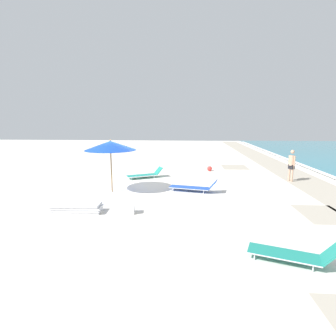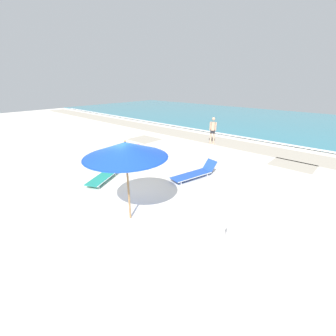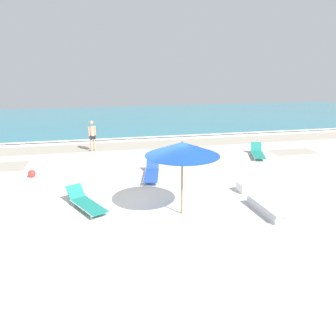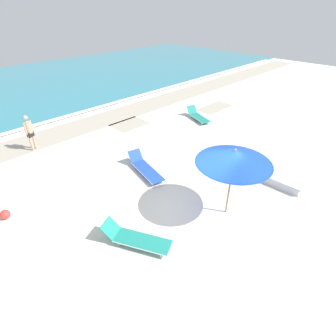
{
  "view_description": "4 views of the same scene",
  "coord_description": "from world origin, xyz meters",
  "px_view_note": "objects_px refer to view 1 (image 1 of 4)",
  "views": [
    {
      "loc": [
        12.98,
        2.52,
        3.4
      ],
      "look_at": [
        0.31,
        1.69,
        1.05
      ],
      "focal_mm": 28.0,
      "sensor_mm": 36.0,
      "label": 1
    },
    {
      "loc": [
        5.95,
        -4.58,
        4.02
      ],
      "look_at": [
        0.7,
        1.26,
        0.93
      ],
      "focal_mm": 24.0,
      "sensor_mm": 36.0,
      "label": 2
    },
    {
      "loc": [
        -1.54,
        -10.57,
        4.68
      ],
      "look_at": [
        1.03,
        0.91,
        1.04
      ],
      "focal_mm": 35.0,
      "sensor_mm": 36.0,
      "label": 3
    },
    {
      "loc": [
        -5.23,
        -4.35,
        6.22
      ],
      "look_at": [
        0.9,
        1.73,
        0.7
      ],
      "focal_mm": 28.0,
      "sensor_mm": 36.0,
      "label": 4
    }
  ],
  "objects_px": {
    "beachgoer_wading_adult": "(292,164)",
    "beach_ball": "(210,169)",
    "sun_lounger_under_umbrella": "(293,254)",
    "lounger_stack": "(76,208)",
    "sun_lounger_beside_umbrella": "(145,174)",
    "beach_umbrella": "(110,146)",
    "sun_lounger_near_water_left": "(194,187)",
    "cooler_box": "(128,209)"
  },
  "relations": [
    {
      "from": "beachgoer_wading_adult",
      "to": "beach_ball",
      "type": "xyz_separation_m",
      "value": [
        -2.68,
        -4.25,
        -0.84
      ]
    },
    {
      "from": "beach_ball",
      "to": "cooler_box",
      "type": "height_order",
      "value": "cooler_box"
    },
    {
      "from": "beach_ball",
      "to": "beachgoer_wading_adult",
      "type": "bearing_deg",
      "value": 57.72
    },
    {
      "from": "cooler_box",
      "to": "beach_ball",
      "type": "bearing_deg",
      "value": 58.78
    },
    {
      "from": "beach_umbrella",
      "to": "beachgoer_wading_adult",
      "type": "height_order",
      "value": "beach_umbrella"
    },
    {
      "from": "beach_ball",
      "to": "beach_umbrella",
      "type": "bearing_deg",
      "value": -42.86
    },
    {
      "from": "beach_umbrella",
      "to": "sun_lounger_under_umbrella",
      "type": "xyz_separation_m",
      "value": [
        5.9,
        6.08,
        -1.99
      ]
    },
    {
      "from": "sun_lounger_under_umbrella",
      "to": "beach_ball",
      "type": "relative_size",
      "value": 6.38
    },
    {
      "from": "lounger_stack",
      "to": "sun_lounger_beside_umbrella",
      "type": "relative_size",
      "value": 0.89
    },
    {
      "from": "cooler_box",
      "to": "sun_lounger_near_water_left",
      "type": "bearing_deg",
      "value": 44.43
    },
    {
      "from": "beachgoer_wading_adult",
      "to": "sun_lounger_beside_umbrella",
      "type": "bearing_deg",
      "value": -116.49
    },
    {
      "from": "beach_umbrella",
      "to": "cooler_box",
      "type": "xyz_separation_m",
      "value": [
        2.84,
        1.38,
        -2.03
      ]
    },
    {
      "from": "beach_umbrella",
      "to": "beach_ball",
      "type": "distance_m",
      "value": 7.79
    },
    {
      "from": "sun_lounger_beside_umbrella",
      "to": "beachgoer_wading_adult",
      "type": "relative_size",
      "value": 1.22
    },
    {
      "from": "lounger_stack",
      "to": "cooler_box",
      "type": "relative_size",
      "value": 3.57
    },
    {
      "from": "beachgoer_wading_adult",
      "to": "beach_ball",
      "type": "distance_m",
      "value": 5.09
    },
    {
      "from": "beach_umbrella",
      "to": "cooler_box",
      "type": "distance_m",
      "value": 3.75
    },
    {
      "from": "lounger_stack",
      "to": "beachgoer_wading_adult",
      "type": "xyz_separation_m",
      "value": [
        -5.67,
        9.91,
        0.84
      ]
    },
    {
      "from": "cooler_box",
      "to": "sun_lounger_under_umbrella",
      "type": "bearing_deg",
      "value": -40.14
    },
    {
      "from": "sun_lounger_under_umbrella",
      "to": "sun_lounger_beside_umbrella",
      "type": "distance_m",
      "value": 10.28
    },
    {
      "from": "lounger_stack",
      "to": "beach_ball",
      "type": "height_order",
      "value": "same"
    },
    {
      "from": "lounger_stack",
      "to": "cooler_box",
      "type": "height_order",
      "value": "cooler_box"
    },
    {
      "from": "beach_umbrella",
      "to": "sun_lounger_beside_umbrella",
      "type": "xyz_separation_m",
      "value": [
        -3.11,
        1.13,
        -2.0
      ]
    },
    {
      "from": "lounger_stack",
      "to": "sun_lounger_under_umbrella",
      "type": "height_order",
      "value": "sun_lounger_under_umbrella"
    },
    {
      "from": "sun_lounger_beside_umbrella",
      "to": "cooler_box",
      "type": "relative_size",
      "value": 3.99
    },
    {
      "from": "sun_lounger_under_umbrella",
      "to": "cooler_box",
      "type": "distance_m",
      "value": 5.61
    },
    {
      "from": "beach_umbrella",
      "to": "sun_lounger_under_umbrella",
      "type": "relative_size",
      "value": 1.21
    },
    {
      "from": "sun_lounger_beside_umbrella",
      "to": "sun_lounger_near_water_left",
      "type": "height_order",
      "value": "sun_lounger_near_water_left"
    },
    {
      "from": "sun_lounger_under_umbrella",
      "to": "beachgoer_wading_adult",
      "type": "relative_size",
      "value": 1.17
    },
    {
      "from": "beach_umbrella",
      "to": "sun_lounger_under_umbrella",
      "type": "height_order",
      "value": "beach_umbrella"
    },
    {
      "from": "lounger_stack",
      "to": "sun_lounger_beside_umbrella",
      "type": "distance_m",
      "value": 6.19
    },
    {
      "from": "sun_lounger_near_water_left",
      "to": "lounger_stack",
      "type": "bearing_deg",
      "value": -41.64
    },
    {
      "from": "sun_lounger_near_water_left",
      "to": "cooler_box",
      "type": "height_order",
      "value": "sun_lounger_near_water_left"
    },
    {
      "from": "sun_lounger_beside_umbrella",
      "to": "sun_lounger_near_water_left",
      "type": "distance_m",
      "value": 3.92
    },
    {
      "from": "sun_lounger_beside_umbrella",
      "to": "lounger_stack",
      "type": "bearing_deg",
      "value": -42.29
    },
    {
      "from": "beach_umbrella",
      "to": "beach_ball",
      "type": "xyz_separation_m",
      "value": [
        -5.51,
        5.11,
        -2.05
      ]
    },
    {
      "from": "beach_umbrella",
      "to": "sun_lounger_beside_umbrella",
      "type": "distance_m",
      "value": 3.87
    },
    {
      "from": "sun_lounger_under_umbrella",
      "to": "lounger_stack",
      "type": "bearing_deg",
      "value": -94.74
    },
    {
      "from": "sun_lounger_beside_umbrella",
      "to": "sun_lounger_near_water_left",
      "type": "relative_size",
      "value": 0.92
    },
    {
      "from": "lounger_stack",
      "to": "beach_ball",
      "type": "xyz_separation_m",
      "value": [
        -8.36,
        5.67,
        -0.0
      ]
    },
    {
      "from": "beachgoer_wading_adult",
      "to": "beach_ball",
      "type": "height_order",
      "value": "beachgoer_wading_adult"
    },
    {
      "from": "sun_lounger_under_umbrella",
      "to": "sun_lounger_beside_umbrella",
      "type": "bearing_deg",
      "value": -131.29
    }
  ]
}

